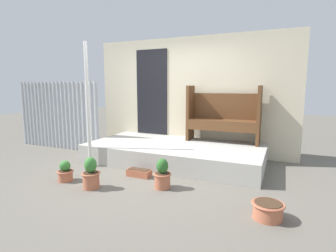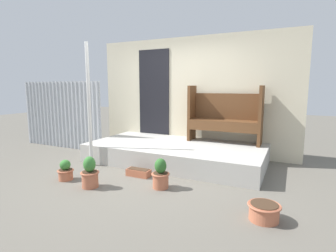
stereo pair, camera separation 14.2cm
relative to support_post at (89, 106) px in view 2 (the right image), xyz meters
The scene contains 11 objects.
ground_plane 1.68m from the support_post, ahead, with size 24.00×24.00×0.00m, color #666056.
porch_slab 1.92m from the support_post, 34.50° to the left, with size 3.45×1.71×0.36m.
house_wall 2.25m from the support_post, 54.04° to the left, with size 4.65×0.08×2.60m.
fence_corrugated 1.97m from the support_post, 152.93° to the left, with size 2.49×0.05×1.63m.
support_post is the anchor object (origin of this frame).
bench 2.70m from the support_post, 35.56° to the left, with size 1.48×0.40×1.17m.
flower_pot_left 1.30m from the support_post, 77.44° to the right, with size 0.26×0.26×0.34m.
flower_pot_middle 1.50m from the support_post, 49.12° to the right, with size 0.28×0.28×0.48m.
flower_pot_right 2.03m from the support_post, 14.46° to the right, with size 0.27×0.27×0.46m.
flower_pot_far_right 3.49m from the support_post, 13.76° to the right, with size 0.37×0.37×0.20m.
planter_box_rect 1.60m from the support_post, ahead, with size 0.41×0.18×0.13m.
Camera 2 is at (2.24, -3.86, 1.50)m, focal length 28.00 mm.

